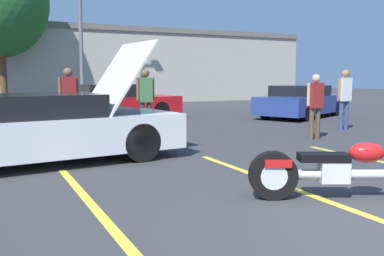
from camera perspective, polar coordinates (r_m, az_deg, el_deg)
parking_stripe_foreground at (r=5.21m, az=-12.62°, el=-10.64°), size 0.12×4.81×0.01m
parking_stripe_middle at (r=6.36m, az=11.86°, el=-7.40°), size 0.12×4.81×0.01m
far_building at (r=25.95m, az=-18.29°, el=8.29°), size 32.00×4.20×4.40m
light_pole at (r=20.85m, az=-14.52°, el=15.43°), size 1.21×0.28×8.67m
motorcycle at (r=5.78m, az=19.55°, el=-5.29°), size 2.25×1.24×0.94m
show_car_hood_open at (r=8.08m, az=-18.63°, el=-0.07°), size 4.93×2.25×2.23m
parked_car_right_row at (r=16.93m, az=14.40°, el=3.40°), size 4.80×3.51×1.21m
parked_car_mid_row at (r=15.47m, az=-10.34°, el=3.29°), size 4.79×2.32×1.28m
spectator_near_motorcycle at (r=11.85m, az=-6.22°, el=4.41°), size 0.52×0.23×1.76m
spectator_by_show_car at (r=10.97m, az=16.12°, el=3.47°), size 0.52×0.21×1.61m
spectator_midground at (r=11.57m, az=-16.11°, el=4.21°), size 0.52×0.23×1.78m
spectator_far_lot at (r=13.10m, az=19.67°, el=4.26°), size 0.52×0.23×1.75m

